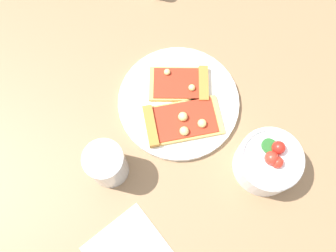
% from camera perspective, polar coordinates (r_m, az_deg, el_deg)
% --- Properties ---
extents(ground_plane, '(2.40, 2.40, 0.00)m').
position_cam_1_polar(ground_plane, '(0.76, 0.85, 1.22)').
color(ground_plane, '#93704C').
rests_on(ground_plane, ground).
extents(plate, '(0.25, 0.25, 0.01)m').
position_cam_1_polar(plate, '(0.76, 1.66, 3.79)').
color(plate, white).
rests_on(plate, ground_plane).
extents(pizza_slice_near, '(0.15, 0.18, 0.03)m').
position_cam_1_polar(pizza_slice_near, '(0.73, 1.71, 0.67)').
color(pizza_slice_near, '#E5B256').
rests_on(pizza_slice_near, plate).
extents(pizza_slice_far, '(0.14, 0.14, 0.02)m').
position_cam_1_polar(pizza_slice_far, '(0.77, 2.41, 6.66)').
color(pizza_slice_far, '#E5B256').
rests_on(pizza_slice_far, plate).
extents(salad_bowl, '(0.12, 0.12, 0.09)m').
position_cam_1_polar(salad_bowl, '(0.72, 15.44, -5.44)').
color(salad_bowl, white).
rests_on(salad_bowl, ground_plane).
extents(soda_glass, '(0.07, 0.07, 0.10)m').
position_cam_1_polar(soda_glass, '(0.69, -9.58, -6.02)').
color(soda_glass, silver).
rests_on(soda_glass, ground_plane).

